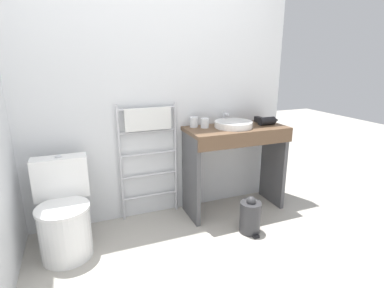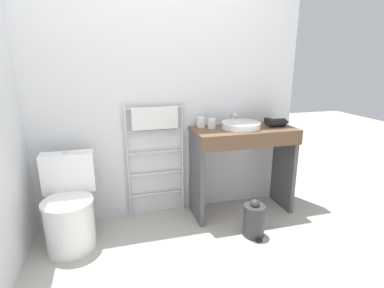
% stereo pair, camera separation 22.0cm
% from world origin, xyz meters
% --- Properties ---
extents(wall_back, '(2.66, 0.12, 2.58)m').
position_xyz_m(wall_back, '(0.00, 1.46, 1.29)').
color(wall_back, silver).
rests_on(wall_back, ground_plane).
extents(toilet, '(0.42, 0.52, 0.75)m').
position_xyz_m(toilet, '(-0.88, 1.03, 0.30)').
color(toilet, white).
rests_on(toilet, ground_plane).
extents(towel_radiator, '(0.56, 0.06, 1.10)m').
position_xyz_m(towel_radiator, '(-0.11, 1.35, 0.80)').
color(towel_radiator, silver).
rests_on(towel_radiator, ground_plane).
extents(vanity_counter, '(0.97, 0.45, 0.86)m').
position_xyz_m(vanity_counter, '(0.70, 1.15, 0.58)').
color(vanity_counter, brown).
rests_on(vanity_counter, ground_plane).
extents(sink_basin, '(0.36, 0.36, 0.06)m').
position_xyz_m(sink_basin, '(0.67, 1.17, 0.89)').
color(sink_basin, white).
rests_on(sink_basin, vanity_counter).
extents(faucet, '(0.02, 0.10, 0.12)m').
position_xyz_m(faucet, '(0.67, 1.34, 0.93)').
color(faucet, silver).
rests_on(faucet, vanity_counter).
extents(cup_near_wall, '(0.08, 0.08, 0.10)m').
position_xyz_m(cup_near_wall, '(0.32, 1.32, 0.91)').
color(cup_near_wall, white).
rests_on(cup_near_wall, vanity_counter).
extents(cup_near_edge, '(0.08, 0.08, 0.09)m').
position_xyz_m(cup_near_edge, '(0.41, 1.25, 0.90)').
color(cup_near_edge, white).
rests_on(cup_near_edge, vanity_counter).
extents(hair_dryer, '(0.22, 0.18, 0.08)m').
position_xyz_m(hair_dryer, '(1.04, 1.16, 0.90)').
color(hair_dryer, black).
rests_on(hair_dryer, vanity_counter).
extents(trash_bin, '(0.19, 0.22, 0.34)m').
position_xyz_m(trash_bin, '(0.62, 0.73, 0.15)').
color(trash_bin, '#333335').
rests_on(trash_bin, ground_plane).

